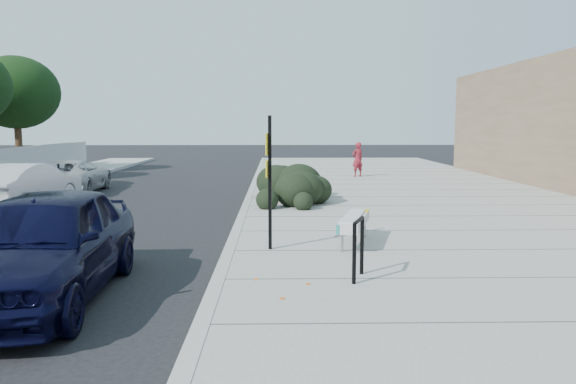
% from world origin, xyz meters
% --- Properties ---
extents(ground, '(120.00, 120.00, 0.00)m').
position_xyz_m(ground, '(0.00, 0.00, 0.00)').
color(ground, black).
rests_on(ground, ground).
extents(sidewalk_near, '(11.20, 50.00, 0.15)m').
position_xyz_m(sidewalk_near, '(5.60, 5.00, 0.07)').
color(sidewalk_near, gray).
rests_on(sidewalk_near, ground).
extents(curb_near, '(0.22, 50.00, 0.17)m').
position_xyz_m(curb_near, '(0.00, 5.00, 0.08)').
color(curb_near, '#9E9E99').
rests_on(curb_near, ground).
extents(tree_far_f, '(4.40, 4.40, 6.07)m').
position_xyz_m(tree_far_f, '(-12.50, 19.00, 4.19)').
color(tree_far_f, '#332114').
rests_on(tree_far_f, ground).
extents(bench, '(0.91, 1.96, 0.59)m').
position_xyz_m(bench, '(2.50, 0.56, 0.61)').
color(bench, gray).
rests_on(bench, sidewalk_near).
extents(bike_rack, '(0.26, 0.63, 0.96)m').
position_xyz_m(bike_rack, '(2.20, -2.00, 0.73)').
color(bike_rack, black).
rests_on(bike_rack, sidewalk_near).
extents(sign_post, '(0.12, 0.30, 2.59)m').
position_xyz_m(sign_post, '(0.78, 0.15, 1.62)').
color(sign_post, black).
rests_on(sign_post, sidewalk_near).
extents(hedge, '(2.46, 4.00, 1.40)m').
position_xyz_m(hedge, '(1.50, 6.99, 0.85)').
color(hedge, black).
rests_on(hedge, sidewalk_near).
extents(sedan_navy, '(2.12, 4.89, 1.64)m').
position_xyz_m(sedan_navy, '(-2.50, -2.47, 0.82)').
color(sedan_navy, black).
rests_on(sedan_navy, ground).
extents(wagon_silver, '(2.00, 4.50, 1.44)m').
position_xyz_m(wagon_silver, '(-6.58, 6.23, 0.72)').
color(wagon_silver, silver).
rests_on(wagon_silver, ground).
extents(suv_silver, '(2.29, 4.58, 1.24)m').
position_xyz_m(suv_silver, '(-6.76, 10.66, 0.62)').
color(suv_silver, '#A9ABAE').
rests_on(suv_silver, ground).
extents(pedestrian, '(0.69, 0.61, 1.60)m').
position_xyz_m(pedestrian, '(4.70, 15.34, 0.95)').
color(pedestrian, maroon).
rests_on(pedestrian, sidewalk_near).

